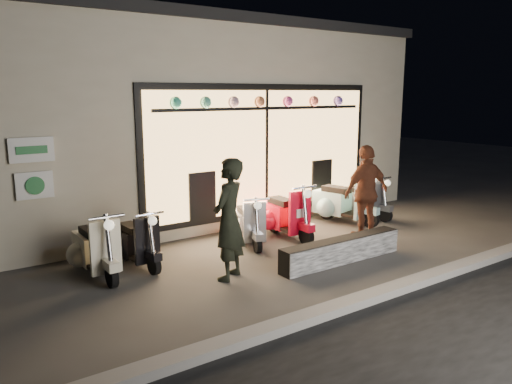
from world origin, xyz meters
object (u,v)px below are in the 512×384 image
scooter_silver (247,223)px  scooter_red (283,215)px  graffiti_barrier (341,250)px  woman (366,192)px  man (229,219)px

scooter_silver → scooter_red: size_ratio=0.88×
graffiti_barrier → scooter_silver: bearing=109.3°
woman → scooter_red: bearing=-39.0°
graffiti_barrier → woman: bearing=29.1°
scooter_silver → woman: 2.29m
graffiti_barrier → woman: 1.68m
scooter_silver → graffiti_barrier: bearing=-52.3°
scooter_silver → scooter_red: scooter_red is taller
graffiti_barrier → man: (-1.86, 0.43, 0.70)m
scooter_silver → man: bearing=-113.8°
scooter_red → man: man is taller
man → graffiti_barrier: bearing=132.7°
scooter_red → man: bearing=-143.8°
graffiti_barrier → scooter_red: 1.79m
man → woman: bearing=151.4°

